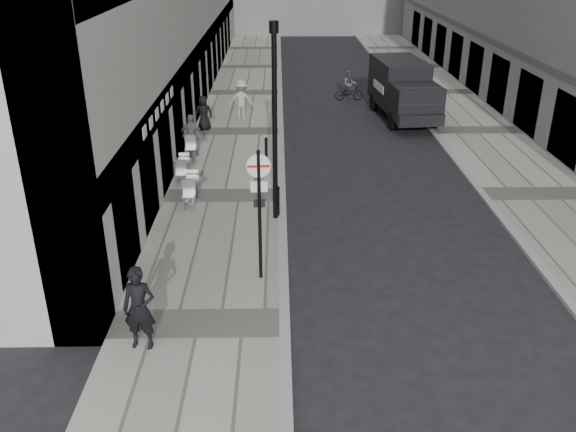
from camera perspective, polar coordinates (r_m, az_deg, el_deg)
The scene contains 16 objects.
ground at distance 12.28m, azimuth -0.17°, elevation -17.52°, with size 120.00×120.00×0.00m, color black.
sidewalk at distance 28.37m, azimuth -4.75°, elevation 7.82°, with size 4.00×60.00×0.12m, color #A19D91.
far_sidewalk at distance 29.73m, azimuth 17.11°, elevation 7.60°, with size 4.00×60.00×0.12m, color #A19D91.
walking_man at distance 13.41m, azimuth -13.74°, elevation -8.40°, with size 0.70×0.46×1.93m, color black.
sign_post at distance 15.07m, azimuth -2.71°, elevation 1.64°, with size 0.60×0.10×3.49m.
lamppost at distance 18.22m, azimuth -1.26°, elevation 9.46°, with size 0.27×0.27×6.01m.
bollard_near at distance 19.36m, azimuth -0.96°, elevation 1.35°, with size 0.12×0.12×0.92m, color black.
bollard_far at distance 24.21m, azimuth -2.05°, elevation 6.18°, with size 0.12×0.12×0.91m, color black.
panel_van at distance 30.95m, azimuth 10.68°, elevation 11.76°, with size 2.71×6.01×2.75m.
cyclist at distance 34.36m, azimuth 5.75°, elevation 11.77°, with size 1.52×0.57×1.64m.
pedestrian_a at distance 24.96m, azimuth -9.00°, elevation 7.45°, with size 1.01×0.42×1.72m, color slate.
pedestrian_b at distance 29.95m, azimuth -4.40°, elevation 10.77°, with size 1.25×0.72×1.93m, color #AAA49D.
pedestrian_c at distance 28.49m, azimuth -7.90°, elevation 9.52°, with size 0.77×0.50×1.57m, color black.
cafe_table_near at distance 20.60m, azimuth -9.05°, elevation 2.61°, with size 0.75×1.70×0.97m.
cafe_table_mid at distance 22.56m, azimuth -9.79°, elevation 4.44°, with size 0.70×1.58×0.90m.
cafe_table_far at distance 25.14m, azimuth -8.92°, elevation 6.74°, with size 0.78×1.77×1.01m.
Camera 1 is at (-0.11, -9.09, 8.25)m, focal length 38.00 mm.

